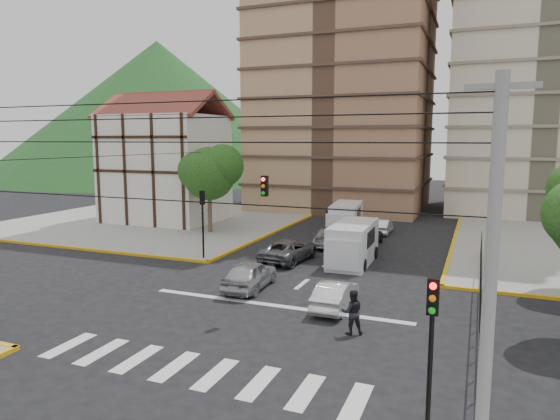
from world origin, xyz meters
The scene contains 21 objects.
ground centered at (0.00, 0.00, 0.00)m, with size 160.00×160.00×0.00m, color black.
sidewalk_nw centered at (-20.00, 20.00, 0.07)m, with size 26.00×26.00×0.15m, color gray.
crosswalk_stripes centered at (0.00, -6.00, 0.01)m, with size 12.00×2.40×0.01m, color silver.
stop_line centered at (0.00, 1.20, 0.01)m, with size 13.00×0.40×0.01m, color silver.
tudor_building centered at (-19.00, 20.00, 5.25)m, with size 10.80×8.05×12.23m.
distant_hill centered at (-55.00, 70.00, 14.00)m, with size 70.00×70.00×28.00m, color #1B511E.
park_fence centered at (9.00, 4.50, 0.00)m, with size 0.10×22.50×1.66m, color black, non-canonical shape.
tree_tudor centered at (-11.90, 16.01, 5.22)m, with size 5.39×4.40×7.43m.
traffic_light_se centered at (7.80, -7.80, 3.11)m, with size 0.28×0.22×4.40m.
traffic_light_nw centered at (-7.80, 7.80, 3.11)m, with size 0.28×0.22×4.40m.
traffic_light_hanging centered at (0.00, -2.04, 5.90)m, with size 18.00×9.12×0.92m.
utility_pole_se centered at (9.00, -9.00, 4.77)m, with size 1.40×0.28×9.00m.
van_right_lane centered at (1.45, 10.31, 1.25)m, with size 2.38×5.76×2.57m.
van_left_lane centered at (-1.61, 20.47, 1.20)m, with size 2.70×5.68×2.47m.
car_silver_front_left centered at (-2.28, 3.20, 0.76)m, with size 1.80×4.47×1.52m, color #AEAEB2.
car_white_front_right centered at (2.74, 1.91, 0.65)m, with size 1.38×3.96×1.31m, color silver.
car_grey_mid_left centered at (-2.54, 9.66, 0.70)m, with size 2.33×5.06×1.41m, color slate.
car_silver_rear_left centered at (-1.37, 15.14, 0.71)m, with size 1.99×4.90×1.42m, color #AEADB2.
car_darkgrey_mid_right centered at (1.09, 16.18, 0.77)m, with size 1.82×4.52×1.54m, color black.
car_white_rear_right centered at (1.35, 21.24, 0.62)m, with size 1.31×3.76×1.24m, color silver.
pedestrian_crosswalk centered at (4.19, -0.83, 0.92)m, with size 0.89×0.70×1.84m, color black.
Camera 1 is at (8.69, -19.83, 7.83)m, focal length 32.00 mm.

